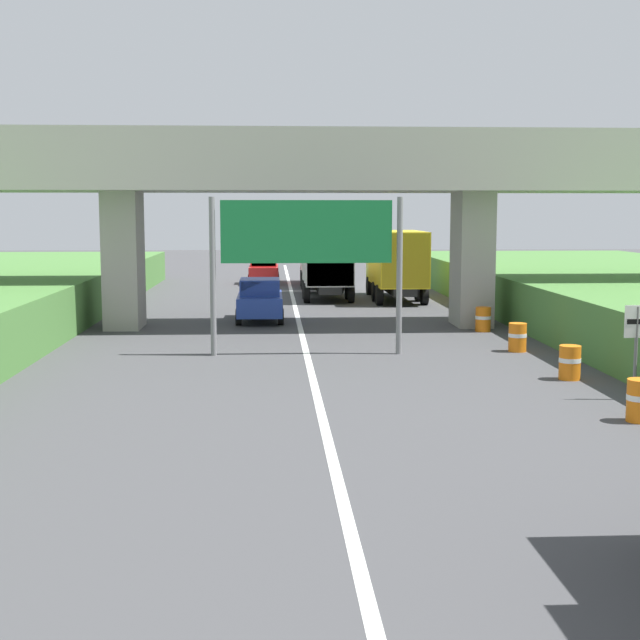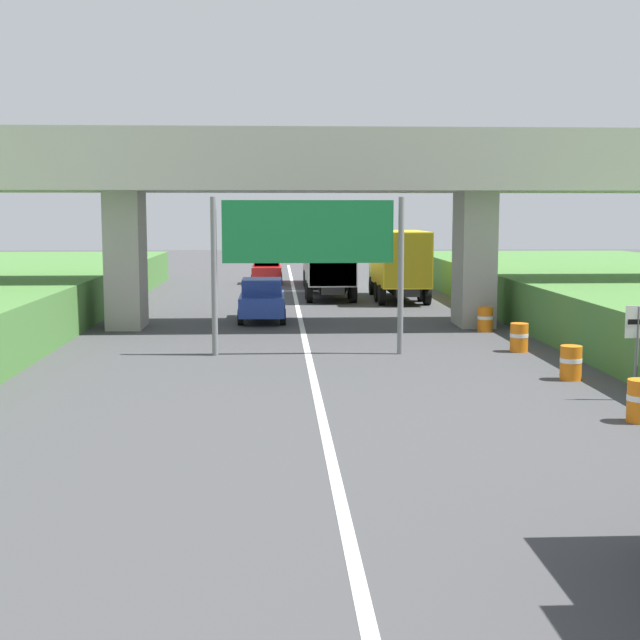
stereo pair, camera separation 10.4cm
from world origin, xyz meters
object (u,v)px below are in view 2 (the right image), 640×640
construction_barrel_4 (519,337)px  speed_limit_sign (637,338)px  truck_green (329,260)px  construction_barrel_5 (485,319)px  car_red (267,270)px  truck_white (324,253)px  truck_yellow (398,261)px  car_blue (262,300)px  overhead_highway_sign (308,241)px  construction_barrel_3 (571,362)px

construction_barrel_4 → speed_limit_sign: bearing=-84.1°
truck_green → construction_barrel_5: 13.94m
truck_green → car_red: 9.98m
truck_white → truck_yellow: 9.43m
car_blue → car_red: (-0.02, 18.79, 0.00)m
speed_limit_sign → truck_green: 25.56m
overhead_highway_sign → truck_green: overhead_highway_sign is taller
truck_yellow → car_blue: truck_yellow is taller
speed_limit_sign → truck_yellow: (-2.34, 23.68, 0.46)m
speed_limit_sign → construction_barrel_3: size_ratio=2.48×
speed_limit_sign → truck_yellow: size_ratio=0.31×
truck_green → car_blue: 10.01m
truck_yellow → construction_barrel_4: 16.55m
construction_barrel_3 → truck_yellow: bearing=94.5°
overhead_highway_sign → speed_limit_sign: bearing=-43.5°
truck_white → speed_limit_sign: bearing=-80.3°
overhead_highway_sign → truck_white: bearing=85.9°
construction_barrel_3 → speed_limit_sign: bearing=-75.4°
overhead_highway_sign → speed_limit_sign: 10.40m
truck_green → construction_barrel_5: (4.99, -12.93, -1.47)m
speed_limit_sign → car_red: bearing=104.6°
speed_limit_sign → truck_white: bearing=99.7°
truck_yellow → construction_barrel_5: bearing=-82.1°
truck_yellow → construction_barrel_3: (1.67, -21.11, -1.47)m
truck_white → construction_barrel_3: bearing=-80.7°
overhead_highway_sign → car_red: (-1.56, 27.27, -2.65)m
construction_barrel_3 → construction_barrel_4: bearing=91.0°
car_red → construction_barrel_5: car_red is taller
construction_barrel_5 → car_red: bearing=110.3°
construction_barrel_4 → construction_barrel_3: bearing=-89.0°
overhead_highway_sign → construction_barrel_5: size_ratio=6.53×
car_blue → construction_barrel_5: car_blue is taller
overhead_highway_sign → truck_yellow: size_ratio=0.81×
truck_white → construction_barrel_4: bearing=-79.2°
construction_barrel_4 → construction_barrel_5: 4.70m
overhead_highway_sign → truck_green: (1.69, 17.89, -1.57)m
truck_green → car_red: bearing=109.1°
truck_white → car_red: size_ratio=1.78×
truck_yellow → car_red: size_ratio=1.78×
truck_yellow → construction_barrel_5: truck_yellow is taller
truck_yellow → car_blue: bearing=-128.9°
truck_white → construction_barrel_4: (4.82, -25.27, -1.47)m
truck_green → construction_barrel_4: truck_green is taller
construction_barrel_5 → construction_barrel_4: bearing=-90.4°
truck_white → construction_barrel_5: truck_white is taller
car_blue → construction_barrel_5: bearing=-23.2°
overhead_highway_sign → car_blue: overhead_highway_sign is taller
speed_limit_sign → truck_yellow: 23.80m
speed_limit_sign → truck_white: size_ratio=0.31×
construction_barrel_4 → car_blue: bearing=134.9°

